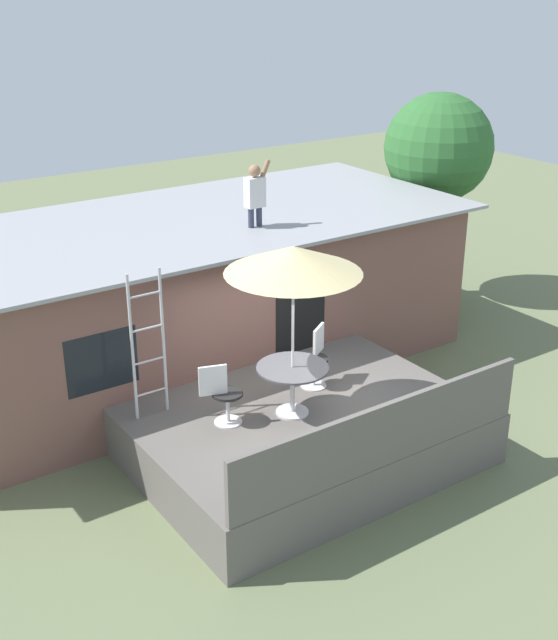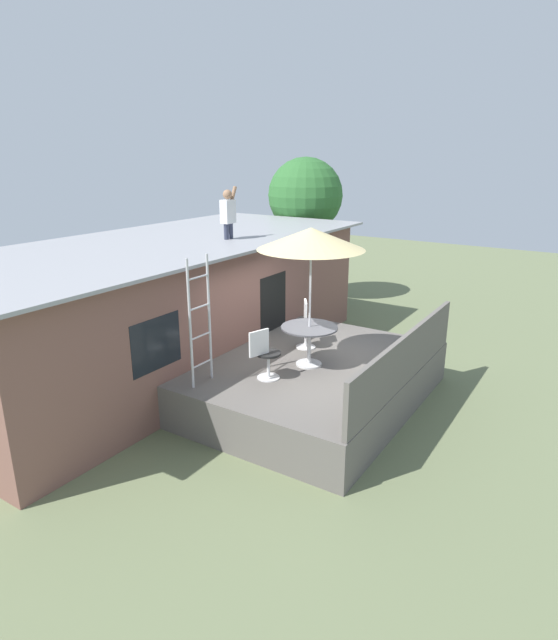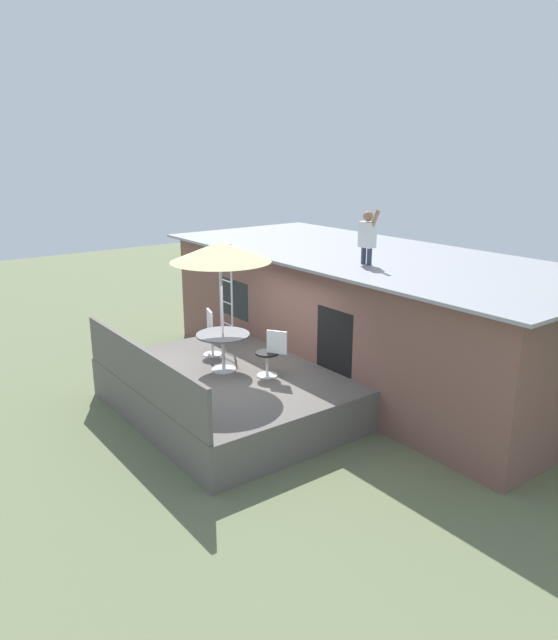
% 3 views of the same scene
% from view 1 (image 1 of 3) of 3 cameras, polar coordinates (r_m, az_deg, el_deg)
% --- Properties ---
extents(ground_plane, '(40.00, 40.00, 0.00)m').
position_cam_1_polar(ground_plane, '(12.57, 1.37, -9.28)').
color(ground_plane, '#66704C').
extents(house, '(10.50, 4.50, 2.77)m').
position_cam_1_polar(house, '(14.70, -6.79, 1.61)').
color(house, brown).
rests_on(house, ground).
extents(deck, '(4.82, 3.82, 0.80)m').
position_cam_1_polar(deck, '(12.36, 1.39, -7.71)').
color(deck, '#605B56').
rests_on(deck, ground).
extents(deck_railing, '(4.72, 0.08, 0.90)m').
position_cam_1_polar(deck_railing, '(10.68, 7.33, -7.93)').
color(deck_railing, '#605B56').
rests_on(deck_railing, deck).
extents(patio_table, '(1.04, 1.04, 0.74)m').
position_cam_1_polar(patio_table, '(11.74, 0.94, -3.97)').
color(patio_table, silver).
rests_on(patio_table, deck).
extents(patio_umbrella, '(1.90, 1.90, 2.54)m').
position_cam_1_polar(patio_umbrella, '(11.05, 1.00, 4.20)').
color(patio_umbrella, silver).
rests_on(patio_umbrella, deck).
extents(step_ladder, '(0.52, 0.04, 2.20)m').
position_cam_1_polar(step_ladder, '(11.64, -9.09, -1.71)').
color(step_ladder, silver).
rests_on(step_ladder, deck).
extents(person_figure, '(0.47, 0.20, 1.11)m').
position_cam_1_polar(person_figure, '(13.73, -1.66, 8.95)').
color(person_figure, '#33384C').
rests_on(person_figure, house).
extents(patio_chair_left, '(0.61, 0.44, 0.92)m').
position_cam_1_polar(patio_chair_left, '(11.56, -3.96, -5.19)').
color(patio_chair_left, silver).
rests_on(patio_chair_left, deck).
extents(patio_chair_right, '(0.56, 0.46, 0.92)m').
position_cam_1_polar(patio_chair_right, '(12.62, 2.55, -2.62)').
color(patio_chair_right, silver).
rests_on(patio_chair_right, deck).
extents(backyard_tree, '(2.30, 2.30, 4.47)m').
position_cam_1_polar(backyard_tree, '(17.95, 11.02, 11.51)').
color(backyard_tree, brown).
rests_on(backyard_tree, ground).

